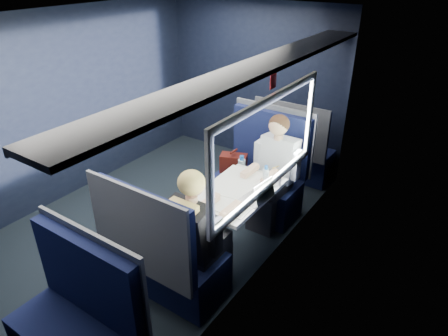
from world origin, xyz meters
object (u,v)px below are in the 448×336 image
Objects in this scene: man at (274,167)px; cup at (278,181)px; seat_bay_near at (260,177)px; seat_row_front at (294,151)px; woman at (197,229)px; table at (235,197)px; bottle_small at (266,176)px; laptop at (259,195)px; seat_bay_far at (164,258)px; seat_row_back at (79,329)px.

man reaches higher than cup.
seat_bay_near is at bearing 146.85° from man.
seat_row_front is at bearing 89.22° from seat_bay_near.
woman is at bearing -90.00° from man.
bottle_small reaches higher than table.
laptop is at bearing -91.39° from cup.
seat_bay_far is 1.04m from laptop.
table is at bearing 95.45° from woman.
cup reaches higher than table.
bottle_small is at bearing 79.75° from seat_row_back.
woman is at bearing -80.55° from seat_bay_near.
seat_row_front is 13.19× the size of cup.
seat_row_front is 1.63m from bottle_small.
woman is at bearing -102.48° from cup.
table is 11.37× the size of cup.
woman is at bearing -84.30° from seat_row_front.
seat_bay_far reaches higher than seat_row_front.
table is 0.37m from bottle_small.
cup is (0.49, -0.54, 0.36)m from seat_bay_near.
seat_bay_far is 0.95× the size of woman.
seat_row_back is 1.16m from woman.
table is 0.86× the size of seat_row_front.
seat_row_back is 2.53m from man.
seat_bay_far is 1.35m from cup.
table is 0.79× the size of seat_bay_far.
seat_bay_far reaches higher than table.
seat_row_front is 1.00× the size of seat_row_back.
woman is at bearing -97.21° from bottle_small.
seat_bay_far is at bearing -119.14° from laptop.
seat_row_back is at bearing -100.25° from bottle_small.
woman is (0.26, -1.58, 0.31)m from seat_bay_near.
man and woman have the same top height.
man is (0.26, -0.17, 0.30)m from seat_bay_near.
laptop and bottle_small have the same top height.
laptop is at bearing -75.53° from seat_row_front.
man is 0.44m from cup.
woman reaches higher than seat_row_front.
man reaches higher than laptop.
woman reaches higher than laptop.
seat_bay_near is at bearing 90.27° from seat_row_back.
bottle_small is at bearing 82.79° from woman.
table is 0.76× the size of man.
seat_bay_far is (-0.18, -0.87, -0.25)m from table.
woman reaches higher than bottle_small.
seat_bay_far is 1.09× the size of seat_row_front.
woman is (0.25, -2.50, 0.32)m from seat_row_front.
seat_row_front is 1.93m from laptop.
seat_row_back is 0.88× the size of woman.
seat_row_front is at bearing 103.75° from bottle_small.
bottle_small is (0.12, -0.43, 0.12)m from man.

